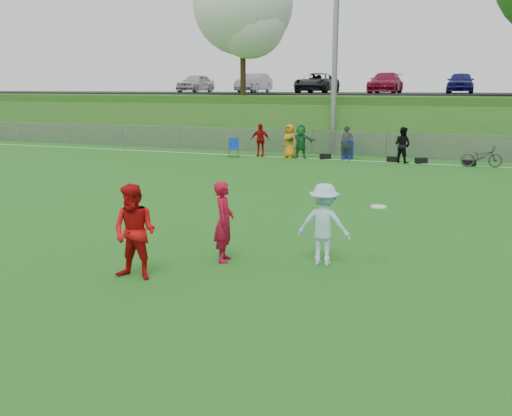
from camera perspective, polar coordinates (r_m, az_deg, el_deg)
The scene contains 17 objects.
ground at distance 11.19m, azimuth -2.89°, elevation -6.48°, with size 120.00×120.00×0.00m, color #14621A.
sideline_far at distance 28.24m, azimuth 12.21°, elevation 4.55°, with size 60.00×0.10×0.01m, color white.
fence at distance 30.13m, azimuth 12.88°, elevation 6.21°, with size 58.00×0.06×1.30m.
light_pole at distance 31.51m, azimuth 7.99°, elevation 17.68°, with size 1.20×0.40×12.15m.
berm at distance 40.96m, azimuth 15.27°, elevation 8.75°, with size 120.00×18.00×3.00m, color #245A19.
parking_lot at distance 42.90m, azimuth 15.68°, elevation 10.93°, with size 120.00×12.00×0.10m, color black.
tree_white_flowering at distance 37.69m, azimuth -1.15°, elevation 19.31°, with size 6.30×6.30×8.78m.
car_row at distance 42.04m, azimuth 13.98°, elevation 12.06°, with size 32.04×5.18×1.44m.
spectator_row at distance 28.79m, azimuth 6.14°, elevation 6.58°, with size 8.25×0.92×1.69m.
gear_bags at distance 28.18m, azimuth 14.25°, elevation 4.70°, with size 7.39×0.51×0.26m.
player_red_left at distance 11.70m, azimuth -3.22°, elevation -1.37°, with size 0.61×0.40×1.68m, color #A80B27.
player_red_center at distance 10.84m, azimuth -12.04°, elevation -2.37°, with size 0.88×0.68×1.80m, color red.
player_blue at distance 11.55m, azimuth 6.81°, elevation -1.64°, with size 1.08×0.62×1.67m, color #B0DCF5.
frisbee at distance 11.29m, azimuth 12.15°, elevation 0.13°, with size 0.30×0.30×0.03m.
recycling_bin at distance 29.24m, azimuth 9.13°, elevation 5.82°, with size 0.61×0.61×0.92m, color #1021AD.
camp_chair at distance 29.50m, azimuth -2.25°, elevation 5.67°, with size 0.70×0.71×0.96m.
bicycle at distance 27.62m, azimuth 21.63°, elevation 4.80°, with size 0.63×1.81×0.95m, color #2F2F32.
Camera 1 is at (4.36, -9.67, 3.55)m, focal length 40.00 mm.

